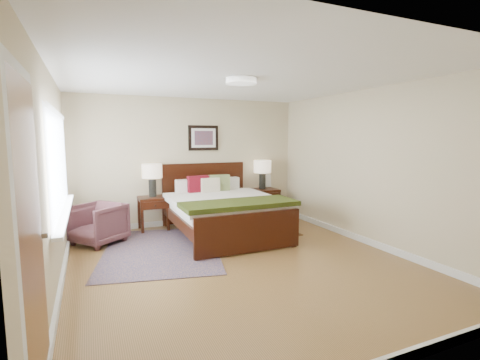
{
  "coord_description": "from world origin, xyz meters",
  "views": [
    {
      "loc": [
        -1.88,
        -4.25,
        1.72
      ],
      "look_at": [
        0.34,
        0.82,
        1.05
      ],
      "focal_mm": 26.0,
      "sensor_mm": 36.0,
      "label": 1
    }
  ],
  "objects_px": {
    "rug_persian": "(161,250)",
    "armchair": "(98,224)",
    "bed": "(223,205)",
    "nightstand_right": "(262,201)",
    "lamp_right": "(262,169)",
    "lamp_left": "(152,174)",
    "nightstand_left": "(153,203)"
  },
  "relations": [
    {
      "from": "nightstand_right",
      "to": "rug_persian",
      "type": "xyz_separation_m",
      "value": [
        -2.41,
        -1.26,
        -0.38
      ]
    },
    {
      "from": "bed",
      "to": "lamp_right",
      "type": "distance_m",
      "value": 1.59
    },
    {
      "from": "bed",
      "to": "armchair",
      "type": "bearing_deg",
      "value": 170.89
    },
    {
      "from": "bed",
      "to": "armchair",
      "type": "xyz_separation_m",
      "value": [
        -2.05,
        0.33,
        -0.22
      ]
    },
    {
      "from": "nightstand_left",
      "to": "rug_persian",
      "type": "distance_m",
      "value": 1.35
    },
    {
      "from": "lamp_left",
      "to": "rug_persian",
      "type": "distance_m",
      "value": 1.66
    },
    {
      "from": "nightstand_right",
      "to": "lamp_left",
      "type": "xyz_separation_m",
      "value": [
        -2.3,
        0.01,
        0.68
      ]
    },
    {
      "from": "nightstand_left",
      "to": "armchair",
      "type": "xyz_separation_m",
      "value": [
        -0.98,
        -0.51,
        -0.17
      ]
    },
    {
      "from": "bed",
      "to": "rug_persian",
      "type": "height_order",
      "value": "bed"
    },
    {
      "from": "bed",
      "to": "nightstand_right",
      "type": "relative_size",
      "value": 3.46
    },
    {
      "from": "armchair",
      "to": "bed",
      "type": "bearing_deg",
      "value": 41.73
    },
    {
      "from": "bed",
      "to": "rug_persian",
      "type": "bearing_deg",
      "value": -160.88
    },
    {
      "from": "rug_persian",
      "to": "lamp_left",
      "type": "bearing_deg",
      "value": 97.34
    },
    {
      "from": "lamp_right",
      "to": "rug_persian",
      "type": "xyz_separation_m",
      "value": [
        -2.41,
        -1.27,
        -1.07
      ]
    },
    {
      "from": "bed",
      "to": "nightstand_right",
      "type": "height_order",
      "value": "bed"
    },
    {
      "from": "bed",
      "to": "lamp_left",
      "type": "bearing_deg",
      "value": 141.03
    },
    {
      "from": "nightstand_right",
      "to": "nightstand_left",
      "type": "bearing_deg",
      "value": -179.81
    },
    {
      "from": "lamp_right",
      "to": "nightstand_left",
      "type": "bearing_deg",
      "value": -179.46
    },
    {
      "from": "armchair",
      "to": "rug_persian",
      "type": "relative_size",
      "value": 0.31
    },
    {
      "from": "nightstand_left",
      "to": "nightstand_right",
      "type": "distance_m",
      "value": 2.3
    },
    {
      "from": "lamp_left",
      "to": "lamp_right",
      "type": "bearing_deg",
      "value": 0.0
    },
    {
      "from": "nightstand_left",
      "to": "lamp_left",
      "type": "height_order",
      "value": "lamp_left"
    },
    {
      "from": "lamp_right",
      "to": "armchair",
      "type": "distance_m",
      "value": 3.4
    },
    {
      "from": "bed",
      "to": "nightstand_left",
      "type": "distance_m",
      "value": 1.36
    },
    {
      "from": "rug_persian",
      "to": "lamp_right",
      "type": "bearing_deg",
      "value": 40.01
    },
    {
      "from": "nightstand_right",
      "to": "armchair",
      "type": "height_order",
      "value": "armchair"
    },
    {
      "from": "lamp_left",
      "to": "bed",
      "type": "bearing_deg",
      "value": -38.97
    },
    {
      "from": "lamp_right",
      "to": "armchair",
      "type": "height_order",
      "value": "lamp_right"
    },
    {
      "from": "rug_persian",
      "to": "armchair",
      "type": "bearing_deg",
      "value": 152.06
    },
    {
      "from": "nightstand_right",
      "to": "bed",
      "type": "bearing_deg",
      "value": -145.46
    },
    {
      "from": "bed",
      "to": "lamp_left",
      "type": "relative_size",
      "value": 3.64
    },
    {
      "from": "bed",
      "to": "armchair",
      "type": "height_order",
      "value": "bed"
    }
  ]
}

